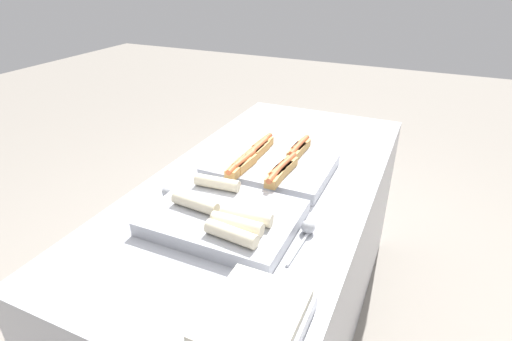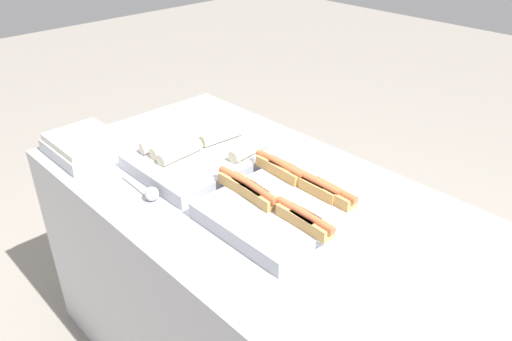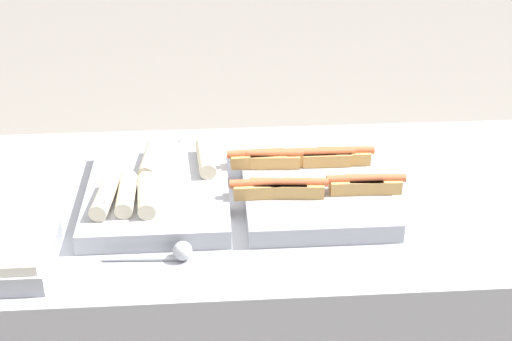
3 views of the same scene
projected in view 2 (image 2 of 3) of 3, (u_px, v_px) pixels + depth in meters
counter at (274, 303)px, 1.78m from camera, size 1.80×0.87×0.86m
tray_hotdogs at (290, 201)px, 1.51m from camera, size 0.45×0.49×0.10m
tray_wraps at (205, 156)px, 1.77m from camera, size 0.37×0.48×0.09m
tray_side_front at (85, 145)px, 1.84m from camera, size 0.28×0.23×0.07m
serving_spoon_near at (149, 193)px, 1.58m from camera, size 0.21×0.05×0.05m
serving_spoon_far at (270, 140)px, 1.91m from camera, size 0.20×0.05×0.05m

